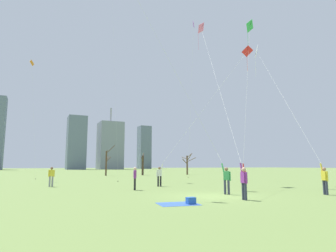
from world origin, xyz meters
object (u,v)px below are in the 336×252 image
kite_flyer_far_back_pink (229,127)px  kite_flyer_midfield_right_green (246,132)px  picnic_spot (185,202)px  bare_tree_leftmost (107,162)px  kite_flyer_midfield_center_white (300,133)px  kite_flyer_midfield_left_red (173,157)px  kite_flyer_foreground_left_teal (207,140)px  distant_kite_drifting_left_purple (193,42)px  distant_kite_low_near_trees_orange (32,78)px  bare_tree_left_of_center (187,163)px  bystander_far_off_by_trees (51,176)px  bystander_watching_nearby (135,177)px  distant_kite_high_overhead_yellow (113,4)px  bare_tree_far_right_edge (143,164)px

kite_flyer_far_back_pink → kite_flyer_midfield_right_green: bearing=36.2°
picnic_spot → bare_tree_leftmost: (4.91, 37.98, 2.29)m
kite_flyer_midfield_center_white → bare_tree_leftmost: size_ratio=2.68×
kite_flyer_midfield_left_red → kite_flyer_foreground_left_teal: size_ratio=0.60×
distant_kite_drifting_left_purple → picnic_spot: distant_kite_drifting_left_purple is taller
kite_flyer_foreground_left_teal → kite_flyer_midfield_right_green: bearing=20.4°
kite_flyer_far_back_pink → distant_kite_drifting_left_purple: size_ratio=0.75×
distant_kite_low_near_trees_orange → bare_tree_left_of_center: distant_kite_low_near_trees_orange is taller
kite_flyer_midfield_center_white → bystander_far_off_by_trees: bearing=143.5°
kite_flyer_midfield_left_red → bystander_watching_nearby: (-4.04, -2.21, -1.57)m
kite_flyer_midfield_center_white → bystander_watching_nearby: 12.07m
kite_flyer_foreground_left_teal → distant_kite_high_overhead_yellow: size_ratio=0.81×
distant_kite_high_overhead_yellow → kite_flyer_foreground_left_teal: bearing=-85.4°
bystander_watching_nearby → bare_tree_far_right_edge: size_ratio=0.40×
bystander_far_off_by_trees → bare_tree_leftmost: bare_tree_leftmost is taller
kite_flyer_midfield_right_green → distant_kite_low_near_trees_orange: bearing=125.0°
kite_flyer_midfield_right_green → bare_tree_left_of_center: bearing=68.9°
kite_flyer_midfield_center_white → distant_kite_low_near_trees_orange: bearing=126.1°
distant_kite_drifting_left_purple → distant_kite_low_near_trees_orange: (-20.16, 5.26, -6.32)m
bare_tree_leftmost → bystander_watching_nearby: bearing=-98.9°
picnic_spot → bare_tree_left_of_center: bare_tree_left_of_center is taller
distant_kite_drifting_left_purple → picnic_spot: bearing=-120.9°
kite_flyer_midfield_left_red → bystander_far_off_by_trees: (-9.28, 3.77, -1.57)m
picnic_spot → bare_tree_leftmost: bearing=82.6°
kite_flyer_far_back_pink → bystander_watching_nearby: size_ratio=10.14×
bystander_watching_nearby → bare_tree_left_of_center: bare_tree_left_of_center is taller
bare_tree_left_of_center → kite_flyer_far_back_pink: bearing=-114.6°
distant_kite_low_near_trees_orange → picnic_spot: 30.57m
bare_tree_left_of_center → distant_kite_high_overhead_yellow: bearing=-143.9°
bystander_watching_nearby → bare_tree_leftmost: bare_tree_leftmost is taller
kite_flyer_midfield_center_white → kite_flyer_far_back_pink: kite_flyer_far_back_pink is taller
distant_kite_drifting_left_purple → bystander_watching_nearby: bearing=-133.0°
distant_kite_high_overhead_yellow → bare_tree_leftmost: 25.28m
bare_tree_left_of_center → bare_tree_far_right_edge: size_ratio=1.03×
kite_flyer_midfield_left_red → distant_kite_high_overhead_yellow: size_ratio=0.49×
kite_flyer_midfield_left_red → picnic_spot: (-4.29, -10.28, -2.38)m
bare_tree_leftmost → bare_tree_far_right_edge: (6.65, 0.12, -0.38)m
bystander_far_off_by_trees → bare_tree_far_right_edge: (16.55, 24.06, 1.09)m
kite_flyer_midfield_left_red → kite_flyer_far_back_pink: size_ratio=0.77×
bare_tree_left_of_center → bystander_watching_nearby: bearing=-124.6°
kite_flyer_far_back_pink → distant_kite_high_overhead_yellow: size_ratio=0.64×
kite_flyer_midfield_right_green → bare_tree_left_of_center: kite_flyer_midfield_right_green is taller
kite_flyer_midfield_right_green → picnic_spot: 10.39m
kite_flyer_midfield_left_red → bare_tree_left_of_center: 31.25m
kite_flyer_midfield_center_white → bare_tree_left_of_center: (9.74, 34.57, -1.82)m
kite_flyer_midfield_right_green → bystander_far_off_by_trees: size_ratio=9.87×
distant_kite_low_near_trees_orange → kite_flyer_midfield_center_white: bearing=-53.9°
distant_kite_drifting_left_purple → bare_tree_left_of_center: size_ratio=5.21×
distant_kite_low_near_trees_orange → bare_tree_far_right_edge: (18.77, 11.18, -10.65)m
kite_flyer_midfield_right_green → distant_kite_low_near_trees_orange: kite_flyer_midfield_right_green is taller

